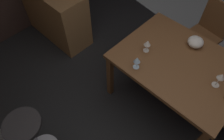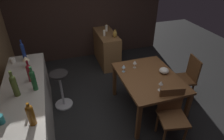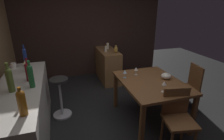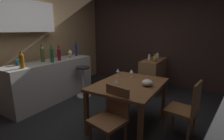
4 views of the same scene
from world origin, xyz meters
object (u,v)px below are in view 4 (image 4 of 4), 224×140
(sideboard_cabinet, at_px, (153,74))
(wine_bottle_amber, at_px, (22,60))
(chair_by_doorway, at_px, (187,108))
(wine_glass_left, at_px, (118,71))
(wine_bottle_green, at_px, (52,54))
(counter_lamp, at_px, (70,52))
(cup_teal, at_px, (18,62))
(wine_glass_center, at_px, (131,71))
(vase_brass, at_px, (155,58))
(bar_stool, at_px, (83,81))
(dining_table, at_px, (129,88))
(fruit_bowl, at_px, (147,83))
(cup_white, at_px, (70,54))
(pillar_candle_short, at_px, (149,57))
(pillar_candle_tall, at_px, (157,56))
(wine_bottle_ruby, at_px, (59,54))
(wine_bottle_olive, at_px, (42,54))
(wine_glass_right, at_px, (117,82))
(wine_bottle_cobalt, at_px, (76,49))
(chair_near_window, at_px, (111,117))

(sideboard_cabinet, xyz_separation_m, wine_bottle_amber, (-2.59, 1.62, 0.64))
(chair_by_doorway, bearing_deg, wine_bottle_amber, 105.53)
(wine_glass_left, xyz_separation_m, wine_bottle_green, (-0.28, 1.44, 0.23))
(counter_lamp, bearing_deg, wine_glass_left, -103.89)
(sideboard_cabinet, height_order, wine_bottle_green, wine_bottle_green)
(chair_by_doorway, bearing_deg, sideboard_cabinet, 30.09)
(cup_teal, bearing_deg, wine_glass_center, -66.77)
(wine_glass_center, relative_size, vase_brass, 0.77)
(bar_stool, bearing_deg, dining_table, -111.31)
(cup_teal, height_order, vase_brass, cup_teal)
(fruit_bowl, bearing_deg, wine_bottle_amber, 107.73)
(chair_by_doorway, bearing_deg, cup_white, 74.97)
(chair_by_doorway, xyz_separation_m, pillar_candle_short, (1.69, 1.16, 0.41))
(fruit_bowl, relative_size, pillar_candle_tall, 0.92)
(cup_white, relative_size, pillar_candle_tall, 0.65)
(dining_table, height_order, pillar_candle_short, pillar_candle_short)
(chair_by_doorway, height_order, vase_brass, vase_brass)
(cup_white, distance_m, pillar_candle_tall, 2.34)
(pillar_candle_tall, bearing_deg, cup_white, 119.48)
(wine_bottle_ruby, distance_m, counter_lamp, 0.43)
(counter_lamp, bearing_deg, wine_bottle_olive, 172.52)
(wine_glass_left, height_order, wine_bottle_amber, wine_bottle_amber)
(wine_bottle_amber, relative_size, pillar_candle_tall, 1.70)
(wine_glass_right, relative_size, cup_white, 1.43)
(chair_by_doorway, distance_m, wine_bottle_olive, 2.97)
(wine_bottle_olive, xyz_separation_m, pillar_candle_tall, (2.12, -1.88, -0.18))
(wine_bottle_cobalt, distance_m, wine_bottle_green, 0.96)
(cup_white, bearing_deg, pillar_candle_tall, -60.52)
(pillar_candle_tall, bearing_deg, wine_bottle_cobalt, 121.59)
(chair_by_doorway, bearing_deg, pillar_candle_tall, 27.47)
(chair_by_doorway, height_order, wine_glass_center, chair_by_doorway)
(sideboard_cabinet, distance_m, wine_glass_left, 1.72)
(bar_stool, relative_size, wine_bottle_amber, 2.42)
(chair_near_window, height_order, chair_by_doorway, chair_by_doorway)
(wine_glass_left, height_order, fruit_bowl, wine_glass_left)
(bar_stool, height_order, wine_bottle_green, wine_bottle_green)
(dining_table, bearing_deg, counter_lamp, 71.07)
(wine_bottle_olive, relative_size, wine_bottle_cobalt, 0.99)
(fruit_bowl, bearing_deg, wine_glass_right, 142.73)
(fruit_bowl, bearing_deg, chair_by_doorway, -82.84)
(dining_table, xyz_separation_m, wine_glass_center, (0.34, 0.12, 0.19))
(cup_teal, relative_size, counter_lamp, 0.57)
(cup_white, xyz_separation_m, counter_lamp, (-0.25, -0.25, 0.10))
(wine_glass_center, relative_size, cup_white, 1.23)
(wine_glass_center, distance_m, wine_bottle_amber, 1.98)
(bar_stool, xyz_separation_m, wine_bottle_ruby, (-0.33, 0.40, 0.66))
(wine_bottle_green, height_order, cup_white, wine_bottle_green)
(wine_bottle_olive, relative_size, cup_teal, 3.25)
(wine_bottle_cobalt, bearing_deg, sideboard_cabinet, -60.73)
(bar_stool, height_order, pillar_candle_tall, pillar_candle_tall)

